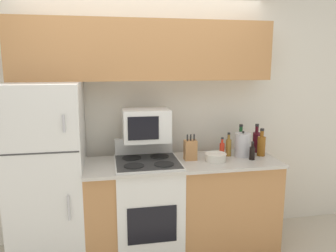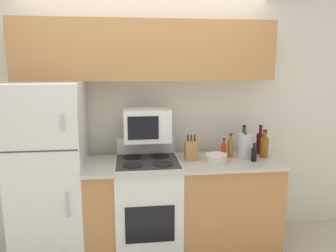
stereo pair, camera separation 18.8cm
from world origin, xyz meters
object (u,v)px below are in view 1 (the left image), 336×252
at_px(bowl, 216,157).
at_px(bottle_hot_sauce, 222,149).
at_px(knife_block, 190,150).
at_px(bottle_whiskey, 261,145).
at_px(bottle_wine_green, 240,141).
at_px(stove, 148,207).
at_px(kettle, 243,145).
at_px(microwave, 146,125).
at_px(bottle_soy_sauce, 252,153).
at_px(refrigerator, 49,175).
at_px(bottle_wine_red, 256,141).
at_px(bottle_vinegar, 228,147).

distance_m(bowl, bottle_hot_sauce, 0.17).
xyz_separation_m(knife_block, bottle_hot_sauce, (0.34, 0.04, -0.02)).
relative_size(bottle_whiskey, bottle_wine_green, 0.93).
bearing_deg(stove, kettle, 3.05).
relative_size(microwave, bottle_soy_sauce, 2.47).
distance_m(refrigerator, bottle_wine_red, 2.09).
distance_m(refrigerator, stove, 0.97).
xyz_separation_m(bottle_wine_green, kettle, (-0.03, -0.14, 0.00)).
bearing_deg(kettle, bottle_soy_sauce, -73.61).
distance_m(bottle_soy_sauce, bottle_hot_sauce, 0.29).
relative_size(bottle_whiskey, bottle_vinegar, 1.17).
bearing_deg(microwave, bottle_vinegar, -3.19).
distance_m(bottle_whiskey, bottle_wine_green, 0.22).
bearing_deg(bottle_soy_sauce, bowl, 176.26).
height_order(bottle_whiskey, kettle, bottle_whiskey).
bearing_deg(bottle_wine_red, refrigerator, -177.01).
relative_size(bottle_soy_sauce, kettle, 0.69).
relative_size(refrigerator, stove, 1.52).
relative_size(bottle_whiskey, kettle, 1.08).
distance_m(stove, bottle_vinegar, 1.00).
xyz_separation_m(microwave, bottle_soy_sauce, (1.00, -0.22, -0.27)).
relative_size(microwave, bottle_wine_red, 1.48).
distance_m(bottle_whiskey, bottle_wine_red, 0.14).
bearing_deg(stove, bottle_whiskey, 1.66).
distance_m(microwave, kettle, 0.99).
distance_m(bottle_wine_red, bottle_soy_sauce, 0.31).
bearing_deg(bottle_hot_sauce, bottle_vinegar, 17.89).
bearing_deg(bottle_hot_sauce, bowl, -131.14).
relative_size(stove, bottle_hot_sauce, 5.56).
relative_size(bowl, kettle, 0.80).
xyz_separation_m(microwave, bottle_hot_sauce, (0.75, -0.07, -0.26)).
xyz_separation_m(bottle_vinegar, bottle_soy_sauce, (0.18, -0.17, -0.02)).
height_order(refrigerator, stove, refrigerator).
xyz_separation_m(stove, microwave, (0.01, 0.13, 0.78)).
distance_m(bowl, bottle_soy_sauce, 0.36).
height_order(bottle_soy_sauce, kettle, kettle).
distance_m(bottle_wine_green, kettle, 0.14).
bearing_deg(bottle_vinegar, bottle_soy_sauce, -44.13).
xyz_separation_m(bowl, bottle_hot_sauce, (0.11, 0.12, 0.04)).
bearing_deg(bottle_vinegar, microwave, 176.81).
bearing_deg(refrigerator, bottle_wine_green, 3.67).
bearing_deg(bottle_whiskey, stove, -178.34).
height_order(knife_block, bowl, knife_block).
distance_m(stove, kettle, 1.12).
distance_m(microwave, bottle_hot_sauce, 0.80).
bearing_deg(bottle_wine_green, bowl, -144.75).
relative_size(bowl, bottle_soy_sauce, 1.16).
bearing_deg(bottle_wine_red, bottle_soy_sauce, -122.38).
xyz_separation_m(bottle_soy_sauce, kettle, (-0.04, 0.14, 0.05)).
distance_m(knife_block, bottle_soy_sauce, 0.60).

